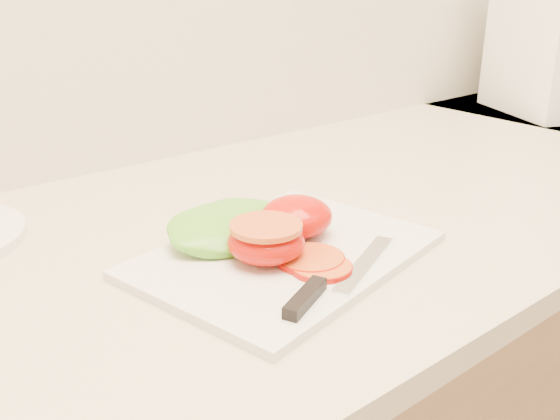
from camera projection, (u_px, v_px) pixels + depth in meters
counter at (479, 363)px, 1.29m from camera, size 3.92×0.65×0.93m
cutting_board at (286, 254)px, 0.69m from camera, size 0.36×0.29×0.01m
tomato_half_dome at (297, 216)px, 0.72m from camera, size 0.08×0.08×0.05m
tomato_half_cut at (266, 240)px, 0.66m from camera, size 0.08×0.08×0.04m
tomato_slice_0 at (310, 259)px, 0.66m from camera, size 0.07×0.07×0.01m
tomato_slice_1 at (321, 267)px, 0.64m from camera, size 0.06×0.06×0.01m
lettuce_leaf_0 at (233, 227)px, 0.71m from camera, size 0.16×0.11×0.03m
lettuce_leaf_1 at (254, 218)px, 0.75m from camera, size 0.13×0.13×0.02m
knife at (330, 283)px, 0.61m from camera, size 0.21×0.08×0.01m
appliance at (559, 42)px, 1.33m from camera, size 0.29×0.31×0.30m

